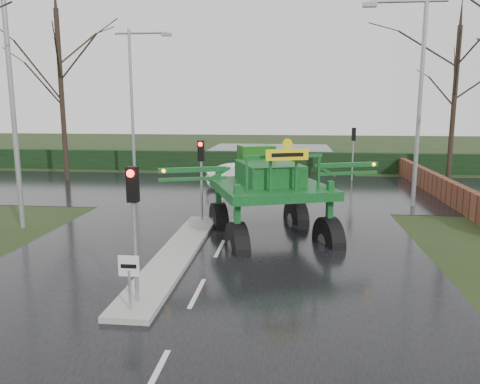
# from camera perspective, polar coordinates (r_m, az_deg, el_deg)

# --- Properties ---
(ground) EXTENTS (140.00, 140.00, 0.00)m
(ground) POSITION_cam_1_polar(r_m,az_deg,el_deg) (12.80, -5.24, -12.24)
(ground) COLOR black
(ground) RESTS_ON ground
(road_main) EXTENTS (14.00, 80.00, 0.02)m
(road_main) POSITION_cam_1_polar(r_m,az_deg,el_deg) (22.25, -0.14, -2.34)
(road_main) COLOR black
(road_main) RESTS_ON ground
(road_cross) EXTENTS (80.00, 12.00, 0.02)m
(road_cross) POSITION_cam_1_polar(r_m,az_deg,el_deg) (28.11, 1.22, 0.35)
(road_cross) COLOR black
(road_cross) RESTS_ON ground
(median_island) EXTENTS (1.20, 10.00, 0.16)m
(median_island) POSITION_cam_1_polar(r_m,az_deg,el_deg) (15.79, -7.74, -7.51)
(median_island) COLOR gray
(median_island) RESTS_ON ground
(hedge_row) EXTENTS (44.00, 0.90, 1.50)m
(hedge_row) POSITION_cam_1_polar(r_m,az_deg,el_deg) (35.89, 2.35, 3.75)
(hedge_row) COLOR black
(hedge_row) RESTS_ON ground
(brick_wall) EXTENTS (0.40, 20.00, 1.20)m
(brick_wall) POSITION_cam_1_polar(r_m,az_deg,el_deg) (29.05, 22.33, 1.09)
(brick_wall) COLOR #592D1E
(brick_wall) RESTS_ON ground
(keep_left_sign) EXTENTS (0.50, 0.07, 1.35)m
(keep_left_sign) POSITION_cam_1_polar(r_m,az_deg,el_deg) (11.41, -13.36, -9.69)
(keep_left_sign) COLOR gray
(keep_left_sign) RESTS_ON ground
(traffic_signal_near) EXTENTS (0.26, 0.33, 3.52)m
(traffic_signal_near) POSITION_cam_1_polar(r_m,az_deg,el_deg) (11.44, -12.86, -1.62)
(traffic_signal_near) COLOR gray
(traffic_signal_near) RESTS_ON ground
(traffic_signal_mid) EXTENTS (0.26, 0.33, 3.52)m
(traffic_signal_mid) POSITION_cam_1_polar(r_m,az_deg,el_deg) (19.56, -4.76, 3.54)
(traffic_signal_mid) COLOR gray
(traffic_signal_mid) RESTS_ON ground
(traffic_signal_far) EXTENTS (0.26, 0.33, 3.52)m
(traffic_signal_far) POSITION_cam_1_polar(r_m,az_deg,el_deg) (31.92, 13.66, 5.95)
(traffic_signal_far) COLOR gray
(traffic_signal_far) RESTS_ON ground
(street_light_left_near) EXTENTS (3.85, 0.30, 10.00)m
(street_light_left_near) POSITION_cam_1_polar(r_m,az_deg,el_deg) (20.55, -25.49, 12.42)
(street_light_left_near) COLOR gray
(street_light_left_near) RESTS_ON ground
(street_light_right) EXTENTS (3.85, 0.30, 10.00)m
(street_light_right) POSITION_cam_1_polar(r_m,az_deg,el_deg) (24.29, 20.50, 12.30)
(street_light_right) COLOR gray
(street_light_right) RESTS_ON ground
(street_light_left_far) EXTENTS (3.85, 0.30, 10.00)m
(street_light_left_far) POSITION_cam_1_polar(r_m,az_deg,el_deg) (33.32, -12.61, 12.02)
(street_light_left_far) COLOR gray
(street_light_left_far) RESTS_ON ground
(tree_left_far) EXTENTS (7.70, 7.70, 13.26)m
(tree_left_far) POSITION_cam_1_polar(r_m,az_deg,el_deg) (33.19, -21.09, 13.60)
(tree_left_far) COLOR black
(tree_left_far) RESTS_ON ground
(tree_right_far) EXTENTS (7.00, 7.00, 12.05)m
(tree_right_far) POSITION_cam_1_polar(r_m,az_deg,el_deg) (34.28, 24.81, 12.13)
(tree_right_far) COLOR black
(tree_right_far) RESTS_ON ground
(crop_sprayer) EXTENTS (8.14, 6.36, 4.79)m
(crop_sprayer) POSITION_cam_1_polar(r_m,az_deg,el_deg) (16.15, -0.53, 0.96)
(crop_sprayer) COLOR black
(crop_sprayer) RESTS_ON ground
(white_sedan) EXTENTS (4.55, 2.56, 1.42)m
(white_sedan) POSITION_cam_1_polar(r_m,az_deg,el_deg) (28.70, 0.18, 0.55)
(white_sedan) COLOR white
(white_sedan) RESTS_ON ground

